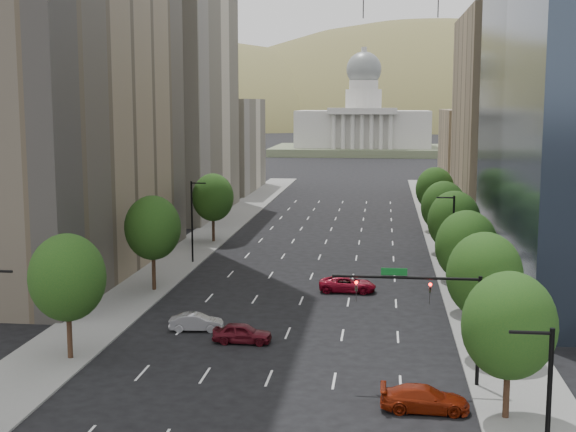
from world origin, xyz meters
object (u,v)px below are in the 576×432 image
at_px(traffic_signal, 438,304).
at_px(car_maroon, 242,333).
at_px(car_red_near, 425,399).
at_px(car_silver, 196,322).
at_px(car_red_far, 347,284).
at_px(capitol, 363,128).

distance_m(traffic_signal, car_maroon, 15.95).
distance_m(car_red_near, car_silver, 21.84).
relative_size(car_maroon, car_silver, 1.05).
distance_m(car_maroon, car_red_far, 18.03).
bearing_deg(car_silver, traffic_signal, -125.64).
height_order(capitol, car_maroon, capitol).
distance_m(car_red_near, car_red_far, 28.68).
xyz_separation_m(capitol, car_maroon, (-3.00, -212.52, -7.84)).
height_order(traffic_signal, capitol, capitol).
bearing_deg(capitol, traffic_signal, -87.26).
relative_size(traffic_signal, car_red_far, 1.73).
height_order(capitol, car_red_far, capitol).
distance_m(capitol, car_red_near, 224.32).
bearing_deg(traffic_signal, car_red_near, -102.31).
xyz_separation_m(car_red_near, car_silver, (-16.67, 14.10, -0.06)).
height_order(car_red_near, car_red_far, car_red_near).
xyz_separation_m(car_red_near, car_red_far, (-5.69, 28.11, -0.00)).
bearing_deg(car_red_far, car_maroon, 158.57).
bearing_deg(car_silver, car_maroon, -129.46).
height_order(traffic_signal, car_maroon, traffic_signal).
distance_m(car_red_near, car_maroon, 17.03).
relative_size(capitol, car_silver, 14.60).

